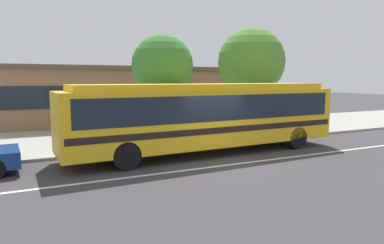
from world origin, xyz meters
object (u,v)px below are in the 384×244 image
object	(u,v)px
transit_bus	(207,113)
street_tree_near_stop	(162,66)
street_tree_mid_block	(251,62)
pedestrian_waiting_near_sign	(129,125)

from	to	relation	value
transit_bus	street_tree_near_stop	distance (m)	4.01
street_tree_near_stop	street_tree_mid_block	distance (m)	6.45
pedestrian_waiting_near_sign	street_tree_near_stop	xyz separation A→B (m)	(2.07, 1.16, 2.67)
transit_bus	pedestrian_waiting_near_sign	bearing A→B (deg)	140.84
street_tree_near_stop	street_tree_mid_block	size ratio (longest dim) A/B	0.85
transit_bus	pedestrian_waiting_near_sign	world-z (taller)	transit_bus
pedestrian_waiting_near_sign	street_tree_mid_block	size ratio (longest dim) A/B	0.27
transit_bus	pedestrian_waiting_near_sign	distance (m)	3.58
street_tree_near_stop	street_tree_mid_block	xyz separation A→B (m)	(6.28, 1.41, 0.42)
transit_bus	street_tree_mid_block	distance (m)	7.79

